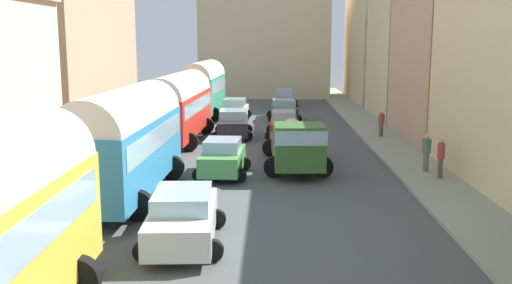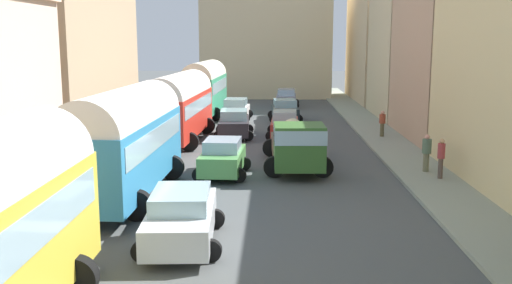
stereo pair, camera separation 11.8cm
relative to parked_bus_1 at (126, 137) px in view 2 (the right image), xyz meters
The scene contains 22 objects.
ground_plane 14.48m from the parked_bus_1, 70.92° to the left, with size 154.00×154.00×0.00m, color #4A4E4E.
sidewalk_left 13.94m from the parked_bus_1, 100.78° to the left, with size 2.50×70.00×0.14m, color gray.
sidewalk_right 18.16m from the parked_bus_1, 48.59° to the left, with size 2.50×70.00×0.14m, color gray.
building_left_2 14.12m from the parked_bus_1, 117.86° to the left, with size 5.34×13.46×13.52m.
building_right_2 20.64m from the parked_bus_1, 39.71° to the left, with size 5.12×9.76×10.09m.
building_right_3 27.95m from the parked_bus_1, 54.88° to the left, with size 5.68×9.01×9.63m.
building_right_4 38.40m from the parked_bus_1, 65.71° to the left, with size 5.64×13.38×10.91m.
distant_church 40.18m from the parked_bus_1, 83.26° to the left, with size 13.05×7.60×21.54m.
parked_bus_1 is the anchor object (origin of this frame).
parked_bus_2 11.90m from the parked_bus_1, 89.82° to the left, with size 3.50×9.44×3.93m.
parked_bus_3 23.30m from the parked_bus_1, 89.54° to the left, with size 3.39×8.93×4.20m.
cargo_truck_0 8.04m from the parked_bus_1, 35.83° to the left, with size 3.09×7.40×2.30m.
car_0 14.77m from the parked_bus_1, 65.43° to the left, with size 2.26×4.05×1.63m.
car_1 21.71m from the parked_bus_1, 73.15° to the left, with size 2.52×3.90×1.56m.
car_2 30.29m from the parked_bus_1, 77.44° to the left, with size 2.36×3.95×1.58m.
car_3 5.89m from the parked_bus_1, 60.48° to the right, with size 2.53×4.47×1.58m.
car_4 4.95m from the parked_bus_1, 46.52° to the left, with size 2.36×3.69×1.60m.
car_5 13.84m from the parked_bus_1, 77.08° to the left, with size 2.44×4.21×1.67m.
car_6 21.44m from the parked_bus_1, 82.81° to the left, with size 2.46×4.14×1.56m.
pedestrian_1 12.66m from the parked_bus_1, 12.22° to the left, with size 0.38×0.38×1.81m.
pedestrian_2 12.75m from the parked_bus_1, 18.10° to the left, with size 0.55×0.55×1.76m.
pedestrian_3 17.80m from the parked_bus_1, 47.98° to the left, with size 0.51×0.51×1.68m.
Camera 2 is at (0.71, -7.07, 5.74)m, focal length 40.18 mm.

